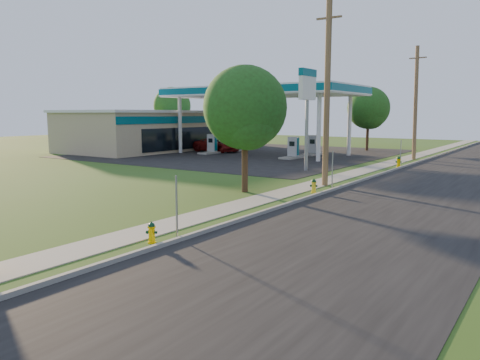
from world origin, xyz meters
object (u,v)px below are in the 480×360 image
fuel_pump_nw (212,146)px  fuel_pump_se (313,148)px  tree_back (172,107)px  car_red (217,145)px  tree_verge (246,111)px  fuel_pump_sw (236,144)px  fuel_pump_ne (293,150)px  hydrant_mid (314,186)px  price_pylon (307,90)px  utility_pole_mid (327,93)px  hydrant_near (152,233)px  hydrant_far (399,162)px  tree_lot (369,110)px  utility_pole_far (416,103)px

fuel_pump_nw → fuel_pump_se: size_ratio=1.00×
tree_back → car_red: tree_back is taller
tree_verge → fuel_pump_sw: bearing=126.2°
fuel_pump_ne → hydrant_mid: (9.48, -15.59, -0.37)m
fuel_pump_ne → fuel_pump_sw: (-9.00, 4.00, 0.00)m
price_pylon → fuel_pump_nw: bearing=151.8°
utility_pole_mid → fuel_pump_nw: utility_pole_mid is taller
hydrant_near → hydrant_far: size_ratio=0.80×
utility_pole_mid → tree_lot: (-6.60, 25.43, -0.63)m
fuel_pump_se → fuel_pump_nw: bearing=-156.0°
hydrant_near → car_red: car_red is taller
fuel_pump_se → hydrant_far: fuel_pump_se is taller
tree_verge → hydrant_near: (2.84, -9.29, -3.68)m
utility_pole_far → price_pylon: 13.11m
fuel_pump_sw → hydrant_near: (18.41, -30.55, -0.40)m
tree_back → car_red: bearing=-30.8°
hydrant_mid → fuel_pump_ne: bearing=121.3°
utility_pole_far → fuel_pump_ne: (-8.90, -5.00, -4.08)m
utility_pole_far → fuel_pump_sw: (-17.90, -1.00, -4.08)m
utility_pole_mid → hydrant_mid: 5.31m
price_pylon → fuel_pump_sw: bearing=140.6°
fuel_pump_sw → tree_verge: tree_verge is taller
fuel_pump_nw → tree_back: tree_back is taller
fuel_pump_ne → tree_verge: tree_verge is taller
fuel_pump_nw → tree_verge: tree_verge is taller
price_pylon → hydrant_far: price_pylon is taller
tree_lot → fuel_pump_ne: bearing=-100.5°
fuel_pump_se → utility_pole_far: bearing=6.4°
fuel_pump_ne → fuel_pump_sw: same height
hydrant_mid → hydrant_far: size_ratio=0.86×
hydrant_near → hydrant_far: (0.28, 24.55, 0.08)m
tree_lot → utility_pole_far: bearing=-48.4°
tree_lot → hydrant_far: bearing=-62.9°
tree_lot → car_red: size_ratio=1.29×
fuel_pump_sw → fuel_pump_se: bearing=0.0°
fuel_pump_ne → fuel_pump_se: 4.00m
fuel_pump_sw → tree_lot: 14.55m
fuel_pump_ne → tree_back: 25.81m
utility_pole_far → hydrant_near: 31.88m
fuel_pump_sw → fuel_pump_nw: bearing=-90.0°
utility_pole_mid → fuel_pump_nw: 22.52m
fuel_pump_sw → car_red: bearing=-112.4°
fuel_pump_nw → hydrant_far: (18.70, -2.00, -0.32)m
utility_pole_far → fuel_pump_nw: size_ratio=2.97×
fuel_pump_ne → tree_lot: tree_lot is taller
fuel_pump_sw → hydrant_far: size_ratio=3.84×
tree_back → hydrant_far: tree_back is taller
tree_verge → utility_pole_mid: bearing=61.3°
price_pylon → hydrant_near: price_pylon is taller
utility_pole_far → hydrant_far: (0.80, -7.00, -4.40)m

